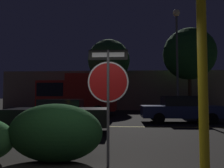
% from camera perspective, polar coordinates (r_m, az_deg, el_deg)
% --- Properties ---
extents(road_center_stripe, '(38.17, 0.12, 0.01)m').
position_cam_1_polar(road_center_stripe, '(10.86, -0.64, -11.06)').
color(road_center_stripe, gold).
rests_on(road_center_stripe, ground_plane).
extents(stop_sign, '(0.88, 0.06, 2.49)m').
position_cam_1_polar(stop_sign, '(4.69, -1.02, 0.24)').
color(stop_sign, '#4C4C51').
rests_on(stop_sign, ground_plane).
extents(yellow_pole_right, '(0.12, 0.12, 2.84)m').
position_cam_1_polar(yellow_pole_right, '(3.00, 22.75, -4.11)').
color(yellow_pole_right, yellow).
rests_on(yellow_pole_right, ground_plane).
extents(hedge_bush_2, '(2.16, 1.03, 1.31)m').
position_cam_1_polar(hedge_bush_2, '(5.24, -14.60, -12.18)').
color(hedge_bush_2, '#19421E').
rests_on(hedge_bush_2, ground_plane).
extents(passing_car_2, '(4.23, 2.23, 1.36)m').
position_cam_1_polar(passing_car_2, '(9.31, -13.57, -7.91)').
color(passing_car_2, black).
rests_on(passing_car_2, ground_plane).
extents(passing_car_3, '(4.60, 1.86, 1.50)m').
position_cam_1_polar(passing_car_3, '(13.07, 17.50, -6.33)').
color(passing_car_3, navy).
rests_on(passing_car_3, ground_plane).
extents(delivery_truck, '(5.99, 2.58, 3.17)m').
position_cam_1_polar(delivery_truck, '(17.17, -9.12, -2.44)').
color(delivery_truck, maroon).
rests_on(delivery_truck, ground_plane).
extents(street_lamp, '(0.55, 0.55, 8.19)m').
position_cam_1_polar(street_lamp, '(17.71, 16.58, 10.69)').
color(street_lamp, '#4C4C51').
rests_on(street_lamp, ground_plane).
extents(tree_0, '(4.42, 4.42, 7.47)m').
position_cam_1_polar(tree_0, '(23.13, -0.84, 6.13)').
color(tree_0, '#422D1E').
rests_on(tree_0, ground_plane).
extents(tree_1, '(4.85, 4.85, 7.89)m').
position_cam_1_polar(tree_1, '(21.91, 19.49, 7.38)').
color(tree_1, '#422D1E').
rests_on(tree_1, ground_plane).
extents(building_backdrop, '(23.98, 4.36, 4.26)m').
position_cam_1_polar(building_backdrop, '(25.69, -0.03, -1.80)').
color(building_backdrop, '#7A6B5B').
rests_on(building_backdrop, ground_plane).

